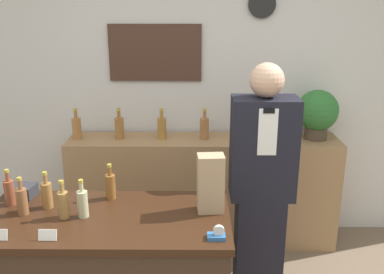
{
  "coord_description": "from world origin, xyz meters",
  "views": [
    {
      "loc": [
        0.05,
        -1.65,
        2.04
      ],
      "look_at": [
        0.03,
        1.09,
        1.17
      ],
      "focal_mm": 40.0,
      "sensor_mm": 36.0,
      "label": 1
    }
  ],
  "objects": [
    {
      "name": "shelf_bottle_5",
      "position": [
        0.83,
        1.73,
        1.05
      ],
      "size": [
        0.07,
        0.07,
        0.26
      ],
      "color": "#A06838",
      "rests_on": "back_shelf"
    },
    {
      "name": "back_wall",
      "position": [
        -0.0,
        2.0,
        1.35
      ],
      "size": [
        5.2,
        0.09,
        2.7
      ],
      "color": "silver",
      "rests_on": "ground_plane"
    },
    {
      "name": "shelf_bottle_3",
      "position": [
        0.12,
        1.74,
        1.05
      ],
      "size": [
        0.07,
        0.07,
        0.26
      ],
      "color": "#9E663B",
      "rests_on": "back_shelf"
    },
    {
      "name": "price_card_right",
      "position": [
        -0.67,
        0.19,
        0.95
      ],
      "size": [
        0.09,
        0.02,
        0.06
      ],
      "color": "white",
      "rests_on": "display_counter"
    },
    {
      "name": "shelf_bottle_0",
      "position": [
        -0.93,
        1.73,
        1.05
      ],
      "size": [
        0.07,
        0.07,
        0.26
      ],
      "color": "#A46C39",
      "rests_on": "back_shelf"
    },
    {
      "name": "shelf_bottle_2",
      "position": [
        -0.23,
        1.74,
        1.05
      ],
      "size": [
        0.07,
        0.07,
        0.26
      ],
      "color": "#A17032",
      "rests_on": "back_shelf"
    },
    {
      "name": "shelf_bottle_1",
      "position": [
        -0.58,
        1.74,
        1.05
      ],
      "size": [
        0.07,
        0.07,
        0.26
      ],
      "color": "#9C6431",
      "rests_on": "back_shelf"
    },
    {
      "name": "shelf_bottle_4",
      "position": [
        0.48,
        1.74,
        1.05
      ],
      "size": [
        0.07,
        0.07,
        0.26
      ],
      "color": "#9F6D31",
      "rests_on": "back_shelf"
    },
    {
      "name": "paper_bag",
      "position": [
        0.13,
        0.51,
        1.09
      ],
      "size": [
        0.15,
        0.12,
        0.33
      ],
      "color": "tan",
      "rests_on": "display_counter"
    },
    {
      "name": "shopkeeper",
      "position": [
        0.5,
        1.0,
        0.84
      ],
      "size": [
        0.43,
        0.27,
        1.69
      ],
      "color": "black",
      "rests_on": "ground_plane"
    },
    {
      "name": "counter_bottle_3",
      "position": [
        -0.66,
        0.42,
        1.01
      ],
      "size": [
        0.06,
        0.06,
        0.22
      ],
      "color": "olive",
      "rests_on": "display_counter"
    },
    {
      "name": "counter_bottle_5",
      "position": [
        -0.45,
        0.66,
        1.01
      ],
      "size": [
        0.06,
        0.06,
        0.22
      ],
      "color": "brown",
      "rests_on": "display_counter"
    },
    {
      "name": "tape_dispenser",
      "position": [
        0.16,
        0.21,
        0.95
      ],
      "size": [
        0.09,
        0.06,
        0.07
      ],
      "color": "#2D66A8",
      "rests_on": "display_counter"
    },
    {
      "name": "counter_bottle_4",
      "position": [
        -0.56,
        0.43,
        1.01
      ],
      "size": [
        0.06,
        0.06,
        0.22
      ],
      "color": "#B5B186",
      "rests_on": "display_counter"
    },
    {
      "name": "counter_bottle_0",
      "position": [
        -1.01,
        0.57,
        1.01
      ],
      "size": [
        0.06,
        0.06,
        0.22
      ],
      "color": "brown",
      "rests_on": "display_counter"
    },
    {
      "name": "counter_bottle_2",
      "position": [
        -0.79,
        0.54,
        1.01
      ],
      "size": [
        0.06,
        0.06,
        0.22
      ],
      "color": "olive",
      "rests_on": "display_counter"
    },
    {
      "name": "counter_bottle_1",
      "position": [
        -0.9,
        0.46,
        1.01
      ],
      "size": [
        0.06,
        0.06,
        0.22
      ],
      "color": "brown",
      "rests_on": "display_counter"
    },
    {
      "name": "potted_plant",
      "position": [
        1.05,
        1.75,
        1.18
      ],
      "size": [
        0.34,
        0.34,
        0.41
      ],
      "color": "#4C3D2D",
      "rests_on": "back_shelf"
    },
    {
      "name": "gift_box",
      "position": [
        -0.99,
        0.68,
        0.96
      ],
      "size": [
        0.16,
        0.14,
        0.07
      ],
      "color": "#2D2D33",
      "rests_on": "display_counter"
    },
    {
      "name": "back_shelf",
      "position": [
        0.12,
        1.74,
        0.48
      ],
      "size": [
        2.26,
        0.41,
        0.95
      ],
      "color": "#9E754C",
      "rests_on": "ground_plane"
    }
  ]
}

